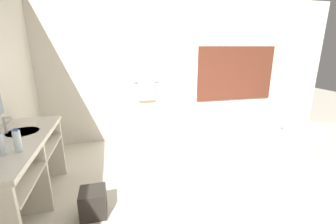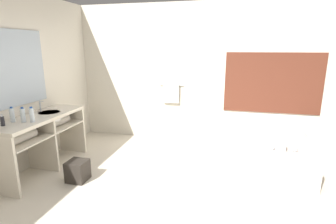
{
  "view_description": "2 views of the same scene",
  "coord_description": "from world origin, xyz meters",
  "px_view_note": "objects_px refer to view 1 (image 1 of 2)",
  "views": [
    {
      "loc": [
        -0.92,
        -2.05,
        1.76
      ],
      "look_at": [
        -0.13,
        1.1,
        0.82
      ],
      "focal_mm": 24.0,
      "sensor_mm": 36.0,
      "label": 1
    },
    {
      "loc": [
        0.88,
        -2.89,
        1.88
      ],
      "look_at": [
        -0.06,
        0.93,
        0.89
      ],
      "focal_mm": 28.0,
      "sensor_mm": 36.0,
      "label": 2
    }
  ],
  "objects_px": {
    "water_bottle_1": "(18,141)",
    "bathtub": "(255,129)",
    "water_bottle_3": "(1,144)",
    "waste_bin": "(93,202)"
  },
  "relations": [
    {
      "from": "water_bottle_3",
      "to": "waste_bin",
      "type": "bearing_deg",
      "value": 12.52
    },
    {
      "from": "bathtub",
      "to": "water_bottle_1",
      "type": "distance_m",
      "value": 3.67
    },
    {
      "from": "bathtub",
      "to": "water_bottle_1",
      "type": "relative_size",
      "value": 7.68
    },
    {
      "from": "bathtub",
      "to": "waste_bin",
      "type": "relative_size",
      "value": 5.55
    },
    {
      "from": "water_bottle_3",
      "to": "water_bottle_1",
      "type": "bearing_deg",
      "value": 14.4
    },
    {
      "from": "water_bottle_1",
      "to": "bathtub",
      "type": "bearing_deg",
      "value": 21.81
    },
    {
      "from": "bathtub",
      "to": "water_bottle_1",
      "type": "bearing_deg",
      "value": -158.19
    },
    {
      "from": "water_bottle_1",
      "to": "water_bottle_3",
      "type": "bearing_deg",
      "value": -165.6
    },
    {
      "from": "waste_bin",
      "to": "water_bottle_3",
      "type": "bearing_deg",
      "value": -167.48
    },
    {
      "from": "water_bottle_1",
      "to": "waste_bin",
      "type": "bearing_deg",
      "value": 12.12
    }
  ]
}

